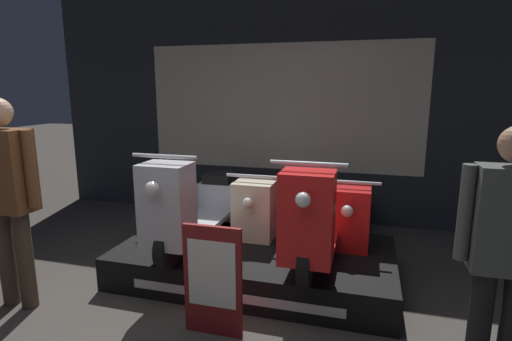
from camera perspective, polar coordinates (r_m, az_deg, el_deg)
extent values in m
cube|color=#23282D|center=(5.54, 3.63, 9.48)|extent=(6.85, 0.08, 3.20)
cube|color=beige|center=(5.50, 3.52, 8.94)|extent=(3.76, 0.01, 1.70)
cube|color=black|center=(3.97, -0.13, -12.93)|extent=(2.59, 1.33, 0.31)
cube|color=silver|center=(3.41, -3.39, -17.65)|extent=(1.81, 0.01, 0.08)
cylinder|color=black|center=(3.50, -12.53, -10.80)|extent=(0.09, 0.35, 0.35)
cylinder|color=black|center=(4.60, -4.93, -5.06)|extent=(0.09, 0.35, 0.35)
cube|color=#BCBCC1|center=(4.04, -8.19, -7.66)|extent=(0.38, 1.18, 0.05)
cube|color=#BCBCC1|center=(3.40, -12.59, -4.86)|extent=(0.40, 0.32, 0.71)
cube|color=#BCBCC1|center=(4.55, -5.07, -4.06)|extent=(0.42, 0.37, 0.40)
cube|color=black|center=(4.48, -5.17, -0.97)|extent=(0.30, 0.33, 0.10)
cylinder|color=silver|center=(3.30, -12.98, 1.99)|extent=(0.57, 0.03, 0.03)
sphere|color=white|center=(3.17, -14.62, -2.48)|extent=(0.11, 0.11, 0.11)
cylinder|color=black|center=(3.15, 7.05, -13.22)|extent=(0.09, 0.35, 0.35)
cylinder|color=black|center=(4.34, 9.71, -6.22)|extent=(0.09, 0.35, 0.35)
cube|color=red|center=(3.74, 8.61, -9.27)|extent=(0.38, 1.18, 0.05)
cube|color=red|center=(3.04, 7.31, -6.66)|extent=(0.40, 0.32, 0.71)
cube|color=red|center=(4.29, 9.72, -5.17)|extent=(0.42, 0.37, 0.40)
cube|color=black|center=(4.21, 9.82, -1.91)|extent=(0.30, 0.33, 0.10)
cylinder|color=silver|center=(2.93, 7.49, 0.98)|extent=(0.57, 0.03, 0.03)
sphere|color=white|center=(2.77, 6.73, -4.16)|extent=(0.11, 0.11, 0.11)
cylinder|color=black|center=(4.48, -11.88, -9.98)|extent=(0.09, 0.35, 0.35)
cylinder|color=black|center=(5.58, -5.75, -5.42)|extent=(0.09, 0.35, 0.35)
cube|color=#386BBC|center=(5.02, -8.46, -7.54)|extent=(0.38, 1.18, 0.05)
cube|color=#386BBC|center=(4.38, -11.92, -5.36)|extent=(0.40, 0.32, 0.71)
cube|color=#386BBC|center=(5.53, -5.87, -4.59)|extent=(0.42, 0.37, 0.40)
cube|color=black|center=(5.46, -5.96, -2.07)|extent=(0.30, 0.33, 0.10)
cylinder|color=silver|center=(4.27, -12.20, -0.09)|extent=(0.57, 0.03, 0.03)
sphere|color=white|center=(4.14, -13.43, -3.57)|extent=(0.11, 0.11, 0.11)
cylinder|color=black|center=(4.15, -0.34, -11.49)|extent=(0.09, 0.35, 0.35)
cylinder|color=black|center=(5.32, 3.55, -6.23)|extent=(0.09, 0.35, 0.35)
cube|color=beige|center=(4.73, 1.85, -8.62)|extent=(0.38, 1.18, 0.05)
cube|color=beige|center=(4.05, -0.24, -6.52)|extent=(0.40, 0.32, 0.71)
cube|color=beige|center=(5.27, 3.50, -5.37)|extent=(0.42, 0.37, 0.40)
cube|color=black|center=(5.19, 3.51, -2.73)|extent=(0.30, 0.33, 0.10)
cylinder|color=silver|center=(3.93, -0.28, -0.84)|extent=(0.57, 0.03, 0.03)
sphere|color=white|center=(3.79, -1.16, -4.67)|extent=(0.11, 0.11, 0.11)
cylinder|color=black|center=(4.02, 12.66, -12.62)|extent=(0.09, 0.35, 0.35)
cylinder|color=black|center=(5.22, 13.52, -6.92)|extent=(0.09, 0.35, 0.35)
cube|color=red|center=(4.61, 13.15, -9.49)|extent=(0.38, 1.18, 0.05)
cube|color=red|center=(3.91, 12.93, -7.51)|extent=(0.40, 0.32, 0.71)
cube|color=red|center=(5.16, 13.56, -6.05)|extent=(0.42, 0.37, 0.40)
cube|color=black|center=(5.09, 13.69, -3.37)|extent=(0.30, 0.33, 0.10)
cylinder|color=silver|center=(3.79, 13.20, -1.64)|extent=(0.57, 0.03, 0.03)
sphere|color=white|center=(3.64, 12.88, -5.67)|extent=(0.11, 0.11, 0.11)
cylinder|color=#473828|center=(4.01, -32.05, -10.48)|extent=(0.13, 0.13, 0.84)
cylinder|color=#473828|center=(3.88, -30.09, -11.02)|extent=(0.13, 0.13, 0.84)
cube|color=brown|center=(3.75, -32.29, -0.02)|extent=(0.43, 0.24, 0.66)
cylinder|color=brown|center=(3.56, -29.57, 0.17)|extent=(0.08, 0.08, 0.61)
cylinder|color=black|center=(2.90, 29.21, -19.22)|extent=(0.13, 0.13, 0.78)
cylinder|color=black|center=(2.95, 32.56, -19.11)|extent=(0.13, 0.13, 0.78)
cube|color=#474C47|center=(2.66, 32.47, -6.03)|extent=(0.37, 0.21, 0.62)
cylinder|color=#474C47|center=(2.59, 27.72, -5.36)|extent=(0.08, 0.08, 0.57)
cube|color=maroon|center=(3.05, -6.19, -15.43)|extent=(0.45, 0.04, 0.85)
cube|color=white|center=(3.00, -6.37, -14.52)|extent=(0.37, 0.01, 0.51)
cylinder|color=black|center=(5.09, -32.23, -5.78)|extent=(0.10, 0.10, 0.88)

